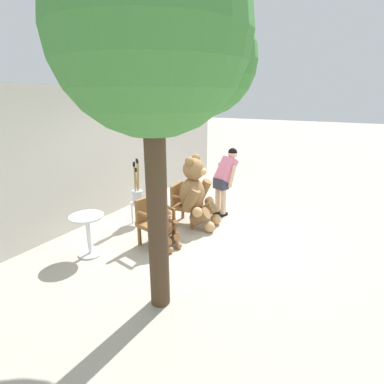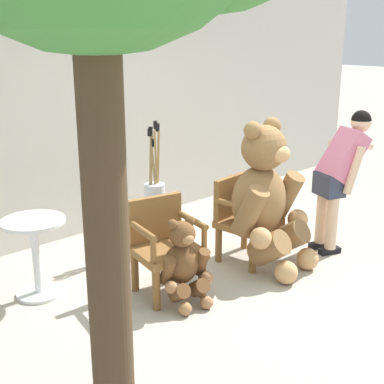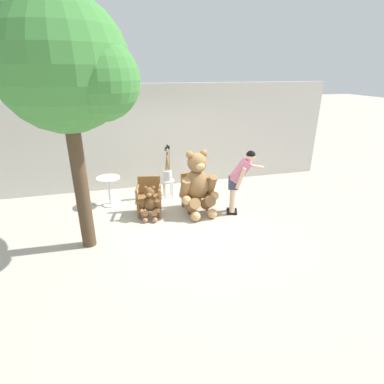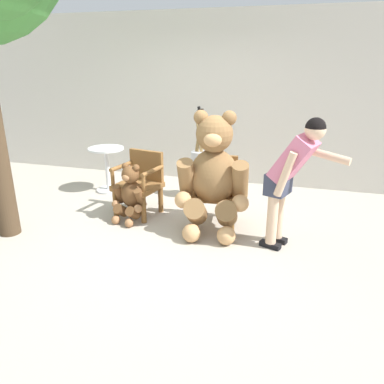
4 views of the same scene
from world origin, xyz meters
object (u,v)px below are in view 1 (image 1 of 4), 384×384
object	(u,v)px
teddy_bear_small	(166,228)
white_stool	(138,207)
person_visitor	(225,176)
round_side_table	(88,231)
wooden_chair_right	(184,203)
teddy_bear_large	(196,192)
brush_bucket	(137,193)
patio_tree	(160,43)
wooden_chair_left	(154,220)

from	to	relation	value
teddy_bear_small	white_stool	world-z (taller)	teddy_bear_small
person_visitor	round_side_table	xyz separation A→B (m)	(-2.88, 1.22, -0.45)
wooden_chair_right	teddy_bear_large	xyz separation A→B (m)	(0.02, -0.26, 0.27)
teddy_bear_small	wooden_chair_right	bearing A→B (deg)	14.52
teddy_bear_large	brush_bucket	size ratio (longest dim) A/B	1.58
round_side_table	white_stool	bearing A→B (deg)	5.72
white_stool	patio_tree	distance (m)	3.86
brush_bucket	wooden_chair_right	bearing A→B (deg)	-61.01
teddy_bear_small	white_stool	distance (m)	1.29
wooden_chair_right	white_stool	xyz separation A→B (m)	(-0.48, 0.86, -0.11)
wooden_chair_right	brush_bucket	xyz separation A→B (m)	(-0.48, 0.86, 0.20)
wooden_chair_left	brush_bucket	size ratio (longest dim) A/B	0.92
teddy_bear_small	person_visitor	bearing A→B (deg)	-6.49
teddy_bear_small	round_side_table	distance (m)	1.32
wooden_chair_left	wooden_chair_right	size ratio (longest dim) A/B	1.00
wooden_chair_left	teddy_bear_large	distance (m)	1.15
brush_bucket	teddy_bear_small	bearing A→B (deg)	-118.26
wooden_chair_left	person_visitor	size ratio (longest dim) A/B	0.57
person_visitor	round_side_table	distance (m)	3.16
brush_bucket	wooden_chair_left	bearing A→B (deg)	-124.58
teddy_bear_small	brush_bucket	world-z (taller)	brush_bucket
teddy_bear_large	round_side_table	xyz separation A→B (m)	(-1.97, 0.97, -0.28)
teddy_bear_large	teddy_bear_small	world-z (taller)	teddy_bear_large
white_stool	brush_bucket	bearing A→B (deg)	54.08
wooden_chair_left	white_stool	size ratio (longest dim) A/B	1.87
white_stool	patio_tree	bearing A→B (deg)	-132.33
wooden_chair_left	teddy_bear_small	size ratio (longest dim) A/B	1.11
wooden_chair_right	brush_bucket	size ratio (longest dim) A/B	0.92
wooden_chair_right	teddy_bear_large	world-z (taller)	teddy_bear_large
wooden_chair_left	patio_tree	distance (m)	3.14
person_visitor	patio_tree	size ratio (longest dim) A/B	0.36
white_stool	wooden_chair_left	bearing A→B (deg)	-124.58
wooden_chair_right	white_stool	distance (m)	0.99
patio_tree	teddy_bear_small	bearing A→B (deg)	35.22
round_side_table	patio_tree	xyz separation A→B (m)	(-0.33, -1.83, 2.68)
brush_bucket	round_side_table	world-z (taller)	brush_bucket
wooden_chair_left	teddy_bear_large	world-z (taller)	teddy_bear_large
wooden_chair_left	patio_tree	size ratio (longest dim) A/B	0.20
white_stool	brush_bucket	distance (m)	0.31
teddy_bear_large	wooden_chair_right	bearing A→B (deg)	93.67
round_side_table	patio_tree	size ratio (longest dim) A/B	0.17
teddy_bear_small	patio_tree	distance (m)	3.11
wooden_chair_right	wooden_chair_left	bearing A→B (deg)	-179.96
teddy_bear_small	white_stool	size ratio (longest dim) A/B	1.69
teddy_bear_large	patio_tree	size ratio (longest dim) A/B	0.35
wooden_chair_left	brush_bucket	bearing A→B (deg)	55.42
wooden_chair_left	round_side_table	xyz separation A→B (m)	(-0.89, 0.71, -0.01)
person_visitor	patio_tree	distance (m)	3.95
wooden_chair_right	round_side_table	size ratio (longest dim) A/B	1.19
brush_bucket	patio_tree	bearing A→B (deg)	-132.32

